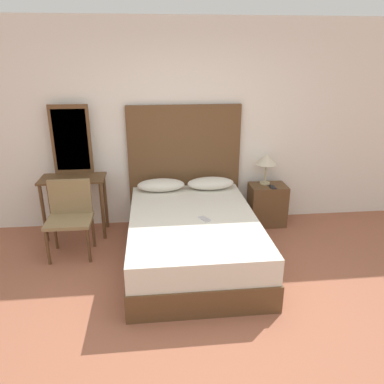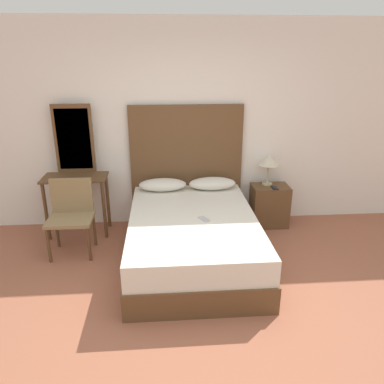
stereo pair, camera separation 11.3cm
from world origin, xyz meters
The scene contains 13 objects.
ground_plane centered at (0.00, 0.00, 0.00)m, with size 16.00×16.00×0.00m, color #9E5B42.
wall_back centered at (0.00, 2.24, 1.35)m, with size 10.00×0.06×2.70m.
bed centered at (0.05, 1.09, 0.28)m, with size 1.43×2.10×0.56m.
headboard centered at (0.05, 2.16, 0.82)m, with size 1.51×0.05×1.64m.
pillow_left centered at (-0.28, 1.94, 0.64)m, with size 0.62×0.29×0.16m.
pillow_right centered at (0.38, 1.94, 0.64)m, with size 0.62×0.29×0.16m.
phone_on_bed centered at (0.17, 0.99, 0.56)m, with size 0.13×0.17×0.01m.
nightstand centered at (1.18, 1.95, 0.29)m, with size 0.49×0.35×0.57m.
table_lamp centered at (1.15, 2.02, 0.91)m, with size 0.29×0.29×0.42m.
phone_on_nightstand centered at (1.21, 1.87, 0.58)m, with size 0.07×0.15×0.01m.
vanity_desk centered at (-1.39, 1.91, 0.61)m, with size 0.81×0.42×0.79m.
vanity_mirror centered at (-1.39, 2.09, 1.23)m, with size 0.49×0.03×0.89m.
chair centered at (-1.36, 1.43, 0.52)m, with size 0.51×0.43×0.89m.
Camera 1 is at (-0.37, -2.71, 2.28)m, focal length 35.00 mm.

